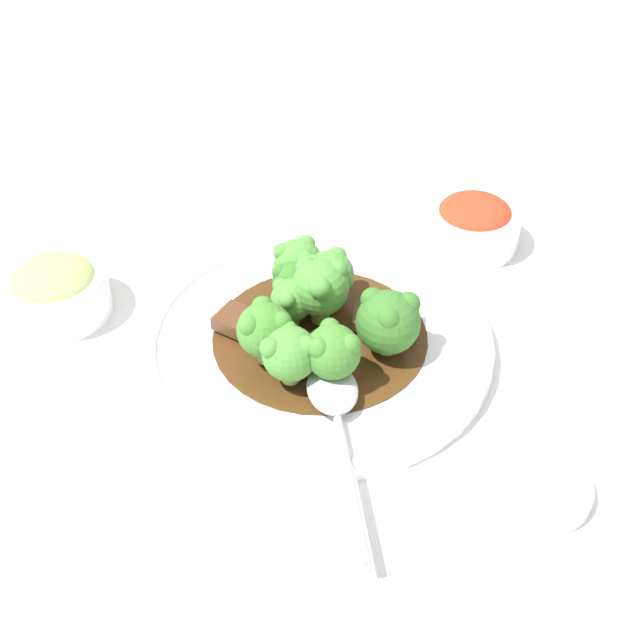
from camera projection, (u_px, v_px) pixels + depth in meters
ground_plane at (320, 349)px, 0.80m from camera, size 4.00×4.00×0.00m
main_plate at (320, 340)px, 0.79m from camera, size 0.31×0.31×0.02m
beef_strip_0 at (309, 349)px, 0.76m from camera, size 0.06×0.07×0.01m
beef_strip_1 at (256, 328)px, 0.78m from camera, size 0.03×0.07×0.01m
beef_strip_2 at (386, 319)px, 0.79m from camera, size 0.05×0.06×0.01m
broccoli_floret_0 at (329, 274)px, 0.80m from camera, size 0.05×0.05×0.05m
broccoli_floret_1 at (265, 329)px, 0.74m from camera, size 0.05×0.05×0.06m
broccoli_floret_2 at (320, 287)px, 0.77m from camera, size 0.05×0.05×0.06m
broccoli_floret_3 at (293, 280)px, 0.80m from camera, size 0.04×0.04×0.04m
broccoli_floret_4 at (333, 351)px, 0.72m from camera, size 0.05×0.05×0.05m
broccoli_floret_5 at (388, 321)px, 0.75m from camera, size 0.06×0.06×0.06m
broccoli_floret_6 at (298, 262)px, 0.82m from camera, size 0.05×0.05×0.05m
broccoli_floret_7 at (290, 353)px, 0.72m from camera, size 0.05×0.05×0.05m
broccoli_floret_8 at (290, 301)px, 0.77m from camera, size 0.04×0.04×0.04m
serving_spoon at (335, 403)px, 0.71m from camera, size 0.17×0.14×0.01m
side_bowl_kimchi at (474, 223)px, 0.90m from camera, size 0.09×0.09×0.05m
side_bowl_appetizer at (56, 290)px, 0.82m from camera, size 0.10×0.10×0.05m
sauce_dish at (539, 487)px, 0.67m from camera, size 0.08×0.08×0.01m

